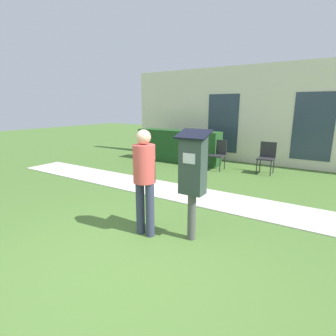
{
  "coord_description": "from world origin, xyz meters",
  "views": [
    {
      "loc": [
        2.0,
        -2.03,
        1.9
      ],
      "look_at": [
        0.07,
        0.98,
        1.05
      ],
      "focal_mm": 28.0,
      "sensor_mm": 36.0,
      "label": 1
    }
  ],
  "objects_px": {
    "parking_meter": "(193,171)",
    "outdoor_chair_middle": "(267,155)",
    "outdoor_chair_left": "(218,152)",
    "person_standing": "(144,175)"
  },
  "relations": [
    {
      "from": "outdoor_chair_left",
      "to": "person_standing",
      "type": "bearing_deg",
      "value": -98.85
    },
    {
      "from": "outdoor_chair_middle",
      "to": "outdoor_chair_left",
      "type": "bearing_deg",
      "value": -177.77
    },
    {
      "from": "parking_meter",
      "to": "outdoor_chair_middle",
      "type": "distance_m",
      "value": 4.63
    },
    {
      "from": "parking_meter",
      "to": "person_standing",
      "type": "relative_size",
      "value": 1.01
    },
    {
      "from": "outdoor_chair_left",
      "to": "outdoor_chair_middle",
      "type": "height_order",
      "value": "same"
    },
    {
      "from": "outdoor_chair_left",
      "to": "outdoor_chair_middle",
      "type": "xyz_separation_m",
      "value": [
        1.36,
        0.3,
        0.0
      ]
    },
    {
      "from": "parking_meter",
      "to": "outdoor_chair_left",
      "type": "bearing_deg",
      "value": 107.45
    },
    {
      "from": "person_standing",
      "to": "outdoor_chair_middle",
      "type": "relative_size",
      "value": 1.76
    },
    {
      "from": "person_standing",
      "to": "outdoor_chair_middle",
      "type": "distance_m",
      "value": 4.91
    },
    {
      "from": "person_standing",
      "to": "outdoor_chair_left",
      "type": "xyz_separation_m",
      "value": [
        -0.7,
        4.55,
        -0.4
      ]
    }
  ]
}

